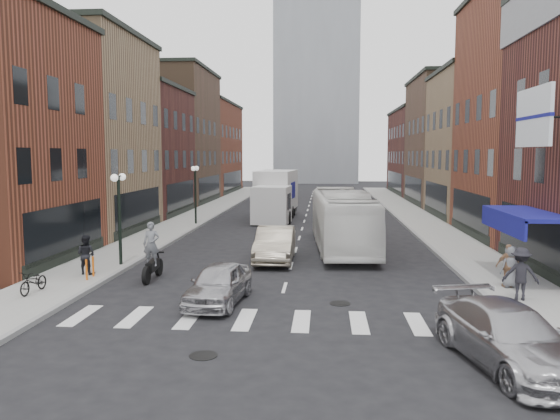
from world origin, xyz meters
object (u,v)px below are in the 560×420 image
object	(u,v)px
motorcycle_rider	(152,253)
curb_car	(509,336)
bike_rack	(90,268)
transit_bus	(342,220)
sedan_left_far	(275,244)
ped_right_c	(510,267)
ped_right_b	(509,266)
ped_left_solo	(86,254)
billboard_sign	(536,119)
sedan_left_near	(219,284)
parked_bicycle	(34,282)
streetlamp_far	(195,184)
box_truck	(275,196)
ped_right_a	(521,274)
streetlamp_near	(119,201)

from	to	relation	value
motorcycle_rider	curb_car	world-z (taller)	motorcycle_rider
bike_rack	curb_car	distance (m)	15.26
curb_car	transit_bus	bearing A→B (deg)	89.47
transit_bus	sedan_left_far	size ratio (longest dim) A/B	2.30
curb_car	ped_right_c	world-z (taller)	ped_right_c
curb_car	ped_right_b	distance (m)	7.56
motorcycle_rider	ped_left_solo	xyz separation A→B (m)	(-2.78, 0.23, -0.14)
billboard_sign	sedan_left_near	world-z (taller)	billboard_sign
ped_right_b	sedan_left_near	bearing A→B (deg)	12.10
sedan_left_near	parked_bicycle	xyz separation A→B (m)	(-6.57, 0.30, -0.12)
transit_bus	sedan_left_near	world-z (taller)	transit_bus
streetlamp_far	ped_left_solo	distance (m)	16.12
box_truck	ped_right_a	bearing A→B (deg)	-60.56
bike_rack	sedan_left_near	distance (m)	6.16
billboard_sign	ped_right_b	bearing A→B (deg)	125.05
billboard_sign	parked_bicycle	bearing A→B (deg)	-174.97
streetlamp_far	parked_bicycle	size ratio (longest dim) A/B	2.72
curb_car	ped_right_a	distance (m)	5.87
curb_car	sedan_left_near	bearing A→B (deg)	136.05
sedan_left_far	curb_car	distance (m)	13.71
motorcycle_rider	sedan_left_far	world-z (taller)	motorcycle_rider
billboard_sign	box_truck	bearing A→B (deg)	116.86
billboard_sign	box_truck	world-z (taller)	billboard_sign
ped_left_solo	streetlamp_near	bearing A→B (deg)	-94.70
streetlamp_far	box_truck	world-z (taller)	streetlamp_far
curb_car	ped_right_b	size ratio (longest dim) A/B	3.12
sedan_left_far	ped_right_b	world-z (taller)	ped_right_b
sedan_left_near	ped_right_b	distance (m)	10.45
transit_bus	sedan_left_near	size ratio (longest dim) A/B	2.80
sedan_left_far	ped_left_solo	world-z (taller)	ped_left_solo
bike_rack	sedan_left_far	distance (m)	8.27
ped_right_a	parked_bicycle	bearing A→B (deg)	16.52
streetlamp_near	ped_left_solo	world-z (taller)	streetlamp_near
box_truck	motorcycle_rider	world-z (taller)	box_truck
sedan_left_far	bike_rack	bearing A→B (deg)	-145.87
box_truck	billboard_sign	bearing A→B (deg)	-58.08
billboard_sign	ped_right_c	distance (m)	5.28
ped_right_c	ped_left_solo	bearing A→B (deg)	-22.68
streetlamp_far	box_truck	bearing A→B (deg)	36.78
ped_right_a	ped_right_b	xyz separation A→B (m)	(0.18, 1.73, -0.09)
bike_rack	ped_right_a	size ratio (longest dim) A/B	0.46
streetlamp_near	curb_car	distance (m)	16.71
streetlamp_far	ped_right_b	bearing A→B (deg)	-47.33
streetlamp_far	ped_right_c	distance (m)	23.04
streetlamp_far	curb_car	bearing A→B (deg)	-61.25
streetlamp_near	parked_bicycle	world-z (taller)	streetlamp_near
streetlamp_near	ped_left_solo	size ratio (longest dim) A/B	2.58
curb_car	ped_right_c	xyz separation A→B (m)	(2.39, 7.17, 0.20)
billboard_sign	streetlamp_far	bearing A→B (deg)	132.41
streetlamp_near	sedan_left_near	distance (m)	7.88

